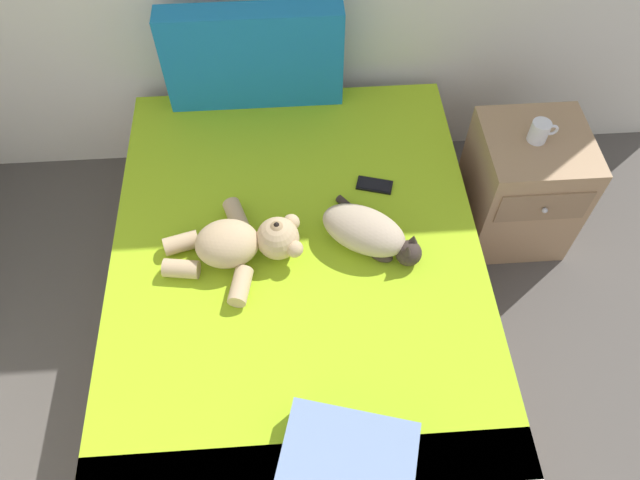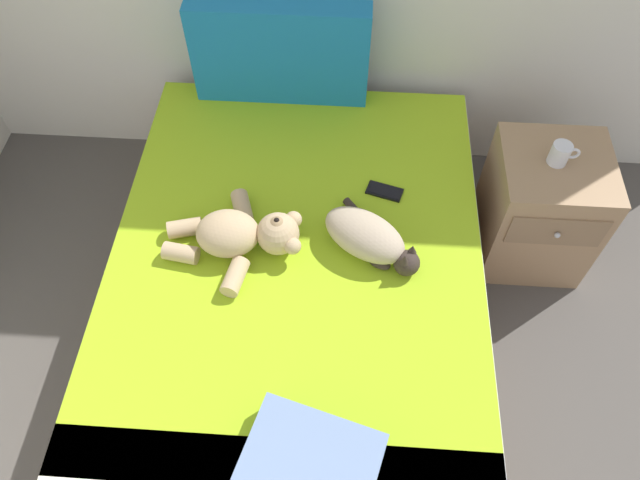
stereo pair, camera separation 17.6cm
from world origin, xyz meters
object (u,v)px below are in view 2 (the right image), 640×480
(cat, at_px, (369,238))
(cell_phone, at_px, (384,191))
(patterned_cushion, at_px, (280,53))
(nightstand, at_px, (539,209))
(teddy_bear, at_px, (242,235))
(mug, at_px, (561,154))
(throw_pillow, at_px, (312,462))
(bed, at_px, (298,292))

(cat, distance_m, cell_phone, 0.30)
(patterned_cushion, bearing_deg, nightstand, -20.73)
(cell_phone, relative_size, nightstand, 0.27)
(teddy_bear, height_order, cell_phone, teddy_bear)
(cat, height_order, mug, mug)
(cell_phone, distance_m, throw_pillow, 1.14)
(nightstand, bearing_deg, cell_phone, -170.65)
(patterned_cushion, relative_size, cat, 1.94)
(bed, xyz_separation_m, teddy_bear, (-0.20, 0.05, 0.33))
(nightstand, height_order, mug, mug)
(mug, bearing_deg, bed, -155.26)
(teddy_bear, relative_size, nightstand, 0.88)
(patterned_cushion, height_order, mug, patterned_cushion)
(patterned_cushion, distance_m, mug, 1.27)
(cat, bearing_deg, cell_phone, 77.50)
(bed, bearing_deg, cat, 13.51)
(throw_pillow, bearing_deg, nightstand, 53.00)
(mug, bearing_deg, cell_phone, -170.08)
(throw_pillow, relative_size, mug, 3.33)
(nightstand, xyz_separation_m, mug, (-0.02, 0.00, 0.35))
(nightstand, bearing_deg, patterned_cushion, 159.27)
(patterned_cushion, bearing_deg, throw_pillow, -81.15)
(teddy_bear, distance_m, nightstand, 1.36)
(cell_phone, xyz_separation_m, nightstand, (0.71, 0.12, -0.21))
(mug, bearing_deg, patterned_cushion, 159.16)
(bed, distance_m, teddy_bear, 0.39)
(cell_phone, height_order, nightstand, nightstand)
(bed, relative_size, mug, 16.90)
(teddy_bear, distance_m, mug, 1.32)
(patterned_cushion, distance_m, cell_phone, 0.78)
(cell_phone, bearing_deg, teddy_bear, -150.40)
(bed, relative_size, teddy_bear, 3.76)
(teddy_bear, bearing_deg, mug, 19.16)
(cell_phone, bearing_deg, bed, -133.71)
(bed, distance_m, mug, 1.21)
(cell_phone, bearing_deg, patterned_cushion, 130.27)
(cat, xyz_separation_m, teddy_bear, (-0.48, -0.02, 0.00))
(teddy_bear, bearing_deg, nightstand, 18.74)
(patterned_cushion, relative_size, cell_phone, 4.85)
(cat, xyz_separation_m, throw_pillow, (-0.16, -0.83, -0.02))
(patterned_cushion, xyz_separation_m, cat, (0.42, -0.86, -0.16))
(cat, relative_size, nightstand, 0.66)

